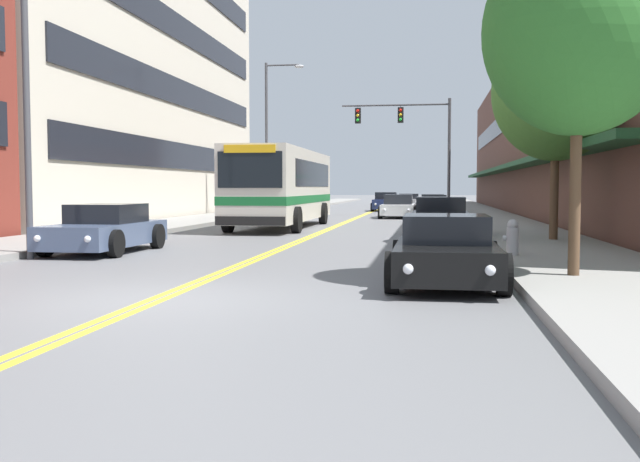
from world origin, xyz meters
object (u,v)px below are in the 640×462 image
object	(u,v)px
city_bus	(283,184)
car_silver_moving_third	(409,201)
traffic_signal_mast	(413,133)
car_black_parked_right_foreground	(446,252)
street_lamp_left_near	(36,60)
car_slate_blue_parked_left_mid	(105,230)
car_dark_grey_parked_right_far	(440,219)
car_navy_moving_second	(386,202)
street_tree_right_near	(579,31)
street_lamp_left_far	(271,127)
car_champagne_parked_right_mid	(433,203)
car_charcoal_parked_right_end	(434,205)
fire_hydrant	(512,237)
street_tree_right_mid	(556,91)
car_beige_parked_left_near	(279,207)
car_white_moving_lead	(398,207)

from	to	relation	value
city_bus	car_silver_moving_third	bearing A→B (deg)	81.97
car_silver_moving_third	traffic_signal_mast	distance (m)	19.06
car_black_parked_right_foreground	street_lamp_left_near	distance (m)	10.68
car_slate_blue_parked_left_mid	car_dark_grey_parked_right_far	distance (m)	10.79
car_dark_grey_parked_right_far	car_navy_moving_second	size ratio (longest dim) A/B	1.00
car_slate_blue_parked_left_mid	street_tree_right_near	xyz separation A→B (m)	(10.93, -4.73, 3.78)
car_navy_moving_second	street_lamp_left_far	distance (m)	13.89
car_champagne_parked_right_mid	car_charcoal_parked_right_end	world-z (taller)	car_charcoal_parked_right_end
car_slate_blue_parked_left_mid	car_navy_moving_second	size ratio (longest dim) A/B	1.06
traffic_signal_mast	fire_hydrant	bearing A→B (deg)	-83.80
car_champagne_parked_right_mid	street_tree_right_mid	xyz separation A→B (m)	(3.41, -31.17, 3.94)
city_bus	car_champagne_parked_right_mid	size ratio (longest dim) A/B	2.44
street_tree_right_mid	car_charcoal_parked_right_end	bearing A→B (deg)	97.84
car_navy_moving_second	street_lamp_left_near	world-z (taller)	street_lamp_left_near
car_dark_grey_parked_right_far	car_navy_moving_second	world-z (taller)	car_dark_grey_parked_right_far
car_beige_parked_left_near	car_slate_blue_parked_left_mid	distance (m)	22.29
car_black_parked_right_foreground	car_dark_grey_parked_right_far	bearing A→B (deg)	89.64
car_charcoal_parked_right_end	street_tree_right_mid	bearing A→B (deg)	-82.16
car_champagne_parked_right_mid	car_dark_grey_parked_right_far	bearing A→B (deg)	-89.74
traffic_signal_mast	street_tree_right_mid	xyz separation A→B (m)	(4.65, -21.31, -0.47)
traffic_signal_mast	car_navy_moving_second	bearing A→B (deg)	103.24
street_lamp_left_near	fire_hydrant	distance (m)	11.77
car_black_parked_right_foreground	car_navy_moving_second	xyz separation A→B (m)	(-3.44, 39.55, 0.06)
car_champagne_parked_right_mid	street_lamp_left_far	bearing A→B (deg)	-126.76
car_slate_blue_parked_left_mid	car_charcoal_parked_right_end	xyz separation A→B (m)	(8.71, 28.58, -0.01)
car_beige_parked_left_near	traffic_signal_mast	bearing A→B (deg)	23.41
car_black_parked_right_foreground	street_lamp_left_far	bearing A→B (deg)	108.61
city_bus	car_charcoal_parked_right_end	size ratio (longest dim) A/B	2.52
car_white_moving_lead	street_lamp_left_far	bearing A→B (deg)	179.92
car_charcoal_parked_right_end	car_navy_moving_second	distance (m)	6.93
car_beige_parked_left_near	street_lamp_left_near	size ratio (longest dim) A/B	0.56
car_champagne_parked_right_mid	fire_hydrant	xyz separation A→B (m)	(1.64, -36.40, -0.00)
car_white_moving_lead	car_navy_moving_second	xyz separation A→B (m)	(-1.40, 11.70, 0.02)
car_slate_blue_parked_left_mid	street_tree_right_mid	xyz separation A→B (m)	(12.07, 4.22, 3.92)
car_dark_grey_parked_right_far	street_tree_right_near	distance (m)	11.79
car_beige_parked_left_near	street_tree_right_near	xyz separation A→B (m)	(10.99, -27.02, 3.75)
car_silver_moving_third	car_dark_grey_parked_right_far	bearing A→B (deg)	-86.80
traffic_signal_mast	street_tree_right_near	bearing A→B (deg)	-83.39
city_bus	street_lamp_left_near	world-z (taller)	street_lamp_left_near
street_tree_right_mid	car_white_moving_lead	bearing A→B (deg)	106.06
car_black_parked_right_foreground	traffic_signal_mast	world-z (taller)	traffic_signal_mast
car_dark_grey_parked_right_far	car_silver_moving_third	bearing A→B (deg)	93.20
traffic_signal_mast	fire_hydrant	world-z (taller)	traffic_signal_mast
car_black_parked_right_foreground	car_champagne_parked_right_mid	bearing A→B (deg)	90.09
car_silver_moving_third	street_tree_right_mid	world-z (taller)	street_tree_right_mid
car_silver_moving_third	car_navy_moving_second	bearing A→B (deg)	-98.40
car_white_moving_lead	street_tree_right_near	size ratio (longest dim) A/B	0.77
street_lamp_left_near	car_champagne_parked_right_mid	bearing A→B (deg)	75.97
city_bus	car_white_moving_lead	distance (m)	11.55
street_tree_right_near	fire_hydrant	size ratio (longest dim) A/B	7.36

